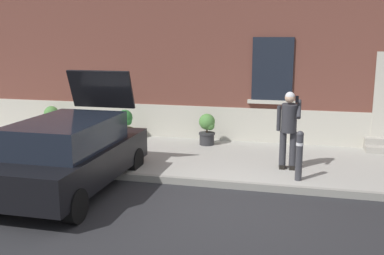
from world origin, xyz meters
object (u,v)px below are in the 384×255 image
(bollard_near_person, at_px, (299,154))
(bollard_far_left, at_px, (114,143))
(planter_terracotta, at_px, (52,119))
(planter_olive, at_px, (125,124))
(hatchback_car_black, at_px, (71,153))
(person_on_phone, at_px, (289,125))
(planter_charcoal, at_px, (207,128))

(bollard_near_person, relative_size, bollard_far_left, 1.00)
(planter_terracotta, relative_size, planter_olive, 1.00)
(bollard_near_person, bearing_deg, hatchback_car_black, -162.83)
(hatchback_car_black, bearing_deg, bollard_far_left, 77.34)
(bollard_near_person, height_order, bollard_far_left, same)
(hatchback_car_black, xyz_separation_m, planter_terracotta, (-2.91, 4.11, -0.19))
(hatchback_car_black, distance_m, bollard_far_left, 1.40)
(hatchback_car_black, height_order, planter_terracotta, hatchback_car_black)
(planter_terracotta, distance_m, planter_olive, 2.42)
(bollard_far_left, bearing_deg, hatchback_car_black, -102.66)
(bollard_near_person, bearing_deg, bollard_far_left, 180.00)
(person_on_phone, xyz_separation_m, planter_charcoal, (-2.21, 1.84, -0.55))
(hatchback_car_black, xyz_separation_m, planter_charcoal, (1.93, 3.92, -0.19))
(planter_olive, bearing_deg, planter_terracotta, 177.35)
(planter_terracotta, bearing_deg, planter_charcoal, -2.27)
(person_on_phone, bearing_deg, bollard_near_person, -77.11)
(bollard_near_person, bearing_deg, planter_olive, 151.60)
(planter_olive, bearing_deg, bollard_near_person, -28.40)
(hatchback_car_black, bearing_deg, planter_terracotta, 125.25)
(bollard_far_left, bearing_deg, planter_charcoal, 57.58)
(bollard_near_person, bearing_deg, person_on_phone, 109.22)
(planter_olive, relative_size, planter_charcoal, 1.00)
(planter_terracotta, bearing_deg, bollard_far_left, -40.61)
(bollard_far_left, xyz_separation_m, planter_charcoal, (1.63, 2.56, -0.11))
(bollard_far_left, height_order, planter_charcoal, bollard_far_left)
(person_on_phone, bearing_deg, planter_olive, 151.20)
(hatchback_car_black, relative_size, planter_charcoal, 4.73)
(person_on_phone, bearing_deg, planter_terracotta, 157.62)
(hatchback_car_black, distance_m, bollard_near_person, 4.60)
(bollard_near_person, distance_m, bollard_far_left, 4.09)
(bollard_far_left, bearing_deg, planter_terracotta, 139.39)
(hatchback_car_black, bearing_deg, planter_charcoal, 63.76)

